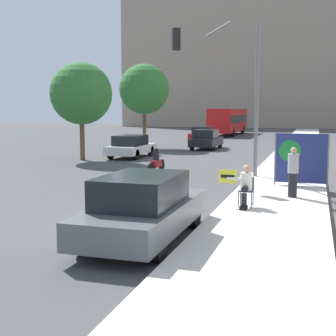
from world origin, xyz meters
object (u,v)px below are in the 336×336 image
(jogger_on_sidewalk, at_px, (293,172))
(street_tree_midblock, at_px, (144,89))
(car_on_road_nearest, at_px, (131,146))
(car_on_road_distant, at_px, (203,134))
(motorcycle_on_road, at_px, (156,163))
(city_bus_on_road, at_px, (229,120))
(car_on_road_midblock, at_px, (206,139))
(street_tree_near_curb, at_px, (81,94))
(parked_car_curbside, at_px, (143,208))
(traffic_light_pole, at_px, (229,74))
(protest_banner, at_px, (301,158))
(seated_protester, at_px, (245,185))

(jogger_on_sidewalk, height_order, street_tree_midblock, street_tree_midblock)
(car_on_road_nearest, xyz_separation_m, street_tree_midblock, (-1.77, 7.17, 3.80))
(jogger_on_sidewalk, distance_m, street_tree_midblock, 22.50)
(car_on_road_distant, xyz_separation_m, motorcycle_on_road, (3.11, -22.48, -0.17))
(car_on_road_distant, height_order, city_bus_on_road, city_bus_on_road)
(car_on_road_midblock, bearing_deg, street_tree_near_curb, -118.39)
(parked_car_curbside, relative_size, car_on_road_distant, 1.04)
(car_on_road_distant, bearing_deg, city_bus_on_road, 88.47)
(traffic_light_pole, distance_m, street_tree_midblock, 17.45)
(traffic_light_pole, relative_size, car_on_road_nearest, 1.47)
(protest_banner, distance_m, city_bus_on_road, 37.87)
(seated_protester, distance_m, car_on_road_distant, 30.52)
(protest_banner, height_order, street_tree_near_curb, street_tree_near_curb)
(car_on_road_midblock, relative_size, motorcycle_on_road, 1.98)
(jogger_on_sidewalk, height_order, street_tree_near_curb, street_tree_near_curb)
(seated_protester, bearing_deg, traffic_light_pole, 128.75)
(motorcycle_on_road, xyz_separation_m, street_tree_midblock, (-5.68, 13.76, 3.97))
(car_on_road_nearest, bearing_deg, street_tree_near_curb, -134.98)
(protest_banner, bearing_deg, city_bus_on_road, 104.15)
(traffic_light_pole, relative_size, car_on_road_midblock, 1.47)
(jogger_on_sidewalk, bearing_deg, car_on_road_distant, -49.28)
(seated_protester, bearing_deg, protest_banner, 96.06)
(traffic_light_pole, distance_m, car_on_road_midblock, 16.20)
(street_tree_midblock, bearing_deg, car_on_road_distant, 73.54)
(car_on_road_nearest, relative_size, street_tree_midblock, 0.66)
(seated_protester, xyz_separation_m, parked_car_curbside, (-1.76, -3.61, -0.06))
(jogger_on_sidewalk, distance_m, protest_banner, 2.45)
(parked_car_curbside, distance_m, car_on_road_nearest, 18.58)
(car_on_road_midblock, bearing_deg, city_bus_on_road, 95.50)
(traffic_light_pole, bearing_deg, car_on_road_distant, 105.63)
(car_on_road_midblock, distance_m, motorcycle_on_road, 14.11)
(protest_banner, xyz_separation_m, street_tree_midblock, (-12.14, 16.27, 3.32))
(jogger_on_sidewalk, relative_size, car_on_road_distant, 0.37)
(street_tree_near_curb, relative_size, street_tree_midblock, 0.88)
(street_tree_near_curb, bearing_deg, jogger_on_sidewalk, -37.02)
(motorcycle_on_road, xyz_separation_m, street_tree_near_curb, (-6.09, 4.40, 3.34))
(car_on_road_nearest, bearing_deg, city_bus_on_road, 87.69)
(protest_banner, bearing_deg, jogger_on_sidewalk, -93.65)
(seated_protester, distance_m, motorcycle_on_road, 8.59)
(car_on_road_nearest, distance_m, car_on_road_distant, 15.91)
(city_bus_on_road, distance_m, street_tree_near_curb, 30.07)
(seated_protester, relative_size, traffic_light_pole, 0.19)
(parked_car_curbside, relative_size, car_on_road_midblock, 1.06)
(seated_protester, distance_m, car_on_road_nearest, 16.22)
(jogger_on_sidewalk, distance_m, car_on_road_midblock, 20.35)
(protest_banner, height_order, car_on_road_nearest, protest_banner)
(car_on_road_nearest, bearing_deg, street_tree_midblock, 103.89)
(traffic_light_pole, bearing_deg, street_tree_near_curb, 150.22)
(parked_car_curbside, height_order, street_tree_midblock, street_tree_midblock)
(seated_protester, height_order, traffic_light_pole, traffic_light_pole)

